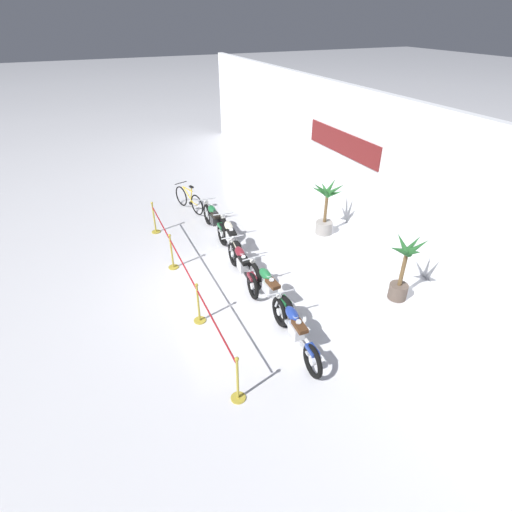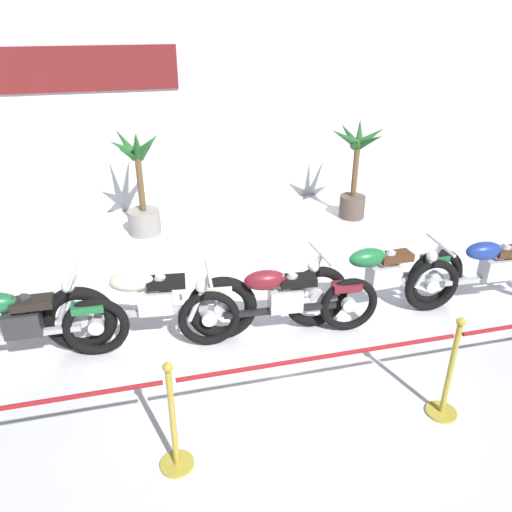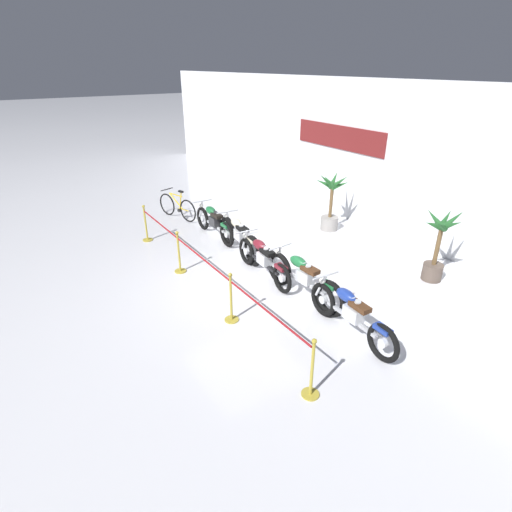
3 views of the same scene
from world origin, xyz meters
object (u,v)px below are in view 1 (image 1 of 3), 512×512
motorcycle_maroon_2 (242,265)px  potted_palm_left_of_row (326,209)px  stanchion_mid_right (199,309)px  stanchion_far_right (238,385)px  bicycle (189,200)px  stanchion_mid_left (172,257)px  stanchion_far_left (171,246)px  motorcycle_green_0 (214,220)px  motorcycle_green_3 (269,289)px  motorcycle_cream_1 (231,239)px  potted_palm_right_of_row (403,270)px  motorcycle_blue_4 (295,330)px

motorcycle_maroon_2 → potted_palm_left_of_row: 3.65m
stanchion_mid_right → stanchion_far_right: bearing=0.0°
bicycle → stanchion_mid_left: 3.76m
stanchion_far_left → stanchion_mid_left: (-0.01, 0.00, -0.34)m
motorcycle_green_0 → stanchion_mid_right: 4.22m
motorcycle_green_3 → stanchion_far_left: stanchion_far_left is taller
stanchion_far_left → stanchion_far_right: (4.79, 0.00, -0.34)m
motorcycle_cream_1 → stanchion_far_left: (0.08, -1.74, 0.22)m
motorcycle_green_3 → stanchion_mid_left: bearing=-146.9°
motorcycle_maroon_2 → motorcycle_cream_1: bearing=171.3°
stanchion_far_left → stanchion_mid_right: size_ratio=6.79×
stanchion_mid_left → motorcycle_cream_1: bearing=92.4°
bicycle → stanchion_far_right: size_ratio=1.60×
motorcycle_cream_1 → potted_palm_left_of_row: potted_palm_left_of_row is taller
motorcycle_cream_1 → stanchion_far_right: 5.18m
stanchion_mid_left → stanchion_far_left: bearing=-0.0°
motorcycle_green_0 → bicycle: bearing=-173.3°
motorcycle_cream_1 → motorcycle_green_3: 2.65m
motorcycle_maroon_2 → stanchion_mid_left: 2.02m
motorcycle_green_3 → stanchion_mid_right: stanchion_mid_right is taller
motorcycle_green_0 → potted_palm_right_of_row: potted_palm_right_of_row is taller
stanchion_far_right → motorcycle_maroon_2: bearing=156.4°
motorcycle_green_0 → motorcycle_cream_1: 1.34m
motorcycle_cream_1 → motorcycle_blue_4: size_ratio=1.02×
motorcycle_green_3 → stanchion_mid_right: 1.69m
motorcycle_cream_1 → motorcycle_maroon_2: motorcycle_cream_1 is taller
potted_palm_right_of_row → stanchion_mid_right: bearing=-103.8°
bicycle → stanchion_mid_left: bearing=-22.9°
bicycle → potted_palm_right_of_row: (7.07, 3.26, 0.44)m
stanchion_far_left → stanchion_far_right: 4.81m
motorcycle_cream_1 → motorcycle_green_3: size_ratio=0.98×
bicycle → stanchion_far_left: 3.78m
motorcycle_cream_1 → potted_palm_right_of_row: potted_palm_right_of_row is taller
motorcycle_blue_4 → stanchion_far_left: size_ratio=0.32×
motorcycle_green_0 → stanchion_far_right: stanchion_far_right is taller
potted_palm_left_of_row → potted_palm_right_of_row: potted_palm_left_of_row is taller
potted_palm_left_of_row → stanchion_mid_left: 4.92m
potted_palm_right_of_row → stanchion_mid_left: 5.96m
motorcycle_green_0 → motorcycle_green_3: motorcycle_green_3 is taller
motorcycle_cream_1 → bicycle: (-3.39, -0.27, -0.09)m
motorcycle_green_0 → potted_palm_left_of_row: (1.38, 3.19, 0.38)m
motorcycle_maroon_2 → stanchion_far_right: 3.80m
motorcycle_maroon_2 → stanchion_mid_right: size_ratio=2.16×
potted_palm_right_of_row → stanchion_mid_left: bearing=-127.4°
stanchion_mid_left → stanchion_far_right: size_ratio=1.00×
motorcycle_green_0 → motorcycle_green_3: size_ratio=0.93×
motorcycle_blue_4 → potted_palm_right_of_row: potted_palm_right_of_row is taller
motorcycle_cream_1 → potted_palm_right_of_row: 4.76m
motorcycle_cream_1 → stanchion_mid_right: stanchion_mid_right is taller
bicycle → stanchion_far_right: 8.39m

